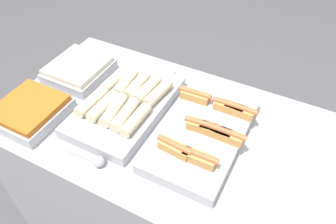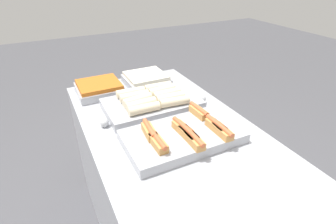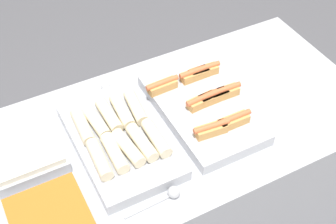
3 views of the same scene
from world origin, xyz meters
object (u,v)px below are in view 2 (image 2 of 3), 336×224
at_px(serving_spoon_far, 201,99).
at_px(serving_spoon_near, 104,122).
at_px(tray_side_front, 99,88).
at_px(tray_hotdogs, 184,135).
at_px(tray_wraps, 152,102).
at_px(tray_side_back, 146,79).

bearing_deg(serving_spoon_far, serving_spoon_near, -89.78).
distance_m(tray_side_front, serving_spoon_near, 0.40).
bearing_deg(tray_hotdogs, serving_spoon_far, 136.54).
bearing_deg(tray_wraps, tray_side_back, 163.47).
bearing_deg(serving_spoon_far, tray_wraps, -100.12).
bearing_deg(tray_hotdogs, tray_side_front, -162.01).
bearing_deg(serving_spoon_near, tray_side_front, 169.10).
bearing_deg(tray_hotdogs, serving_spoon_near, -135.55).
distance_m(tray_hotdogs, tray_side_back, 0.71).
height_order(tray_side_front, serving_spoon_near, tray_side_front).
xyz_separation_m(tray_side_front, serving_spoon_far, (0.39, 0.52, -0.02)).
distance_m(tray_hotdogs, serving_spoon_near, 0.43).
bearing_deg(tray_wraps, tray_hotdogs, 0.58).
distance_m(tray_side_back, serving_spoon_near, 0.56).
height_order(tray_hotdogs, tray_wraps, tray_hotdogs).
relative_size(tray_side_back, serving_spoon_near, 1.32).
distance_m(tray_side_front, serving_spoon_far, 0.65).
height_order(tray_side_front, tray_side_back, same).
bearing_deg(serving_spoon_near, tray_hotdogs, 44.45).
relative_size(tray_hotdogs, serving_spoon_near, 2.57).
relative_size(serving_spoon_near, serving_spoon_far, 1.03).
xyz_separation_m(tray_hotdogs, serving_spoon_near, (-0.31, -0.30, -0.02)).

